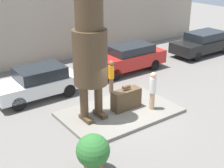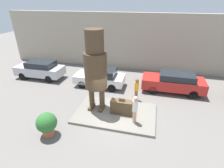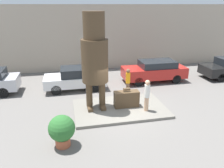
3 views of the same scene
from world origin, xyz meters
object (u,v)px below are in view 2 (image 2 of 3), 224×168
(giant_suitcase, at_px, (121,107))
(parked_car_red, at_px, (174,82))
(tourist, at_px, (135,108))
(parked_car_white, at_px, (100,77))
(planter_pot, at_px, (47,123))
(statue_figure, at_px, (95,66))
(worker_hivis, at_px, (137,89))
(parked_car_silver, at_px, (40,69))

(giant_suitcase, height_order, parked_car_red, parked_car_red)
(tourist, bearing_deg, parked_car_white, 128.25)
(tourist, bearing_deg, planter_pot, -155.06)
(statue_figure, height_order, worker_hivis, statue_figure)
(tourist, relative_size, planter_pot, 1.26)
(planter_pot, distance_m, worker_hivis, 6.42)
(giant_suitcase, distance_m, planter_pot, 4.47)
(statue_figure, relative_size, giant_suitcase, 3.74)
(parked_car_red, relative_size, worker_hivis, 2.78)
(giant_suitcase, relative_size, parked_car_red, 0.29)
(giant_suitcase, relative_size, planter_pot, 0.99)
(tourist, distance_m, worker_hivis, 2.82)
(parked_car_silver, bearing_deg, giant_suitcase, 154.91)
(parked_car_silver, height_order, parked_car_white, parked_car_silver)
(parked_car_white, height_order, worker_hivis, worker_hivis)
(giant_suitcase, height_order, tourist, tourist)
(parked_car_white, xyz_separation_m, worker_hivis, (3.24, -1.61, 0.12))
(parked_car_silver, height_order, worker_hivis, worker_hivis)
(statue_figure, bearing_deg, parked_car_white, 104.01)
(parked_car_white, bearing_deg, worker_hivis, 153.61)
(planter_pot, bearing_deg, parked_car_red, 45.05)
(statue_figure, xyz_separation_m, tourist, (2.61, -0.92, -2.04))
(parked_car_white, xyz_separation_m, parked_car_red, (5.93, 0.42, 0.04))
(giant_suitcase, xyz_separation_m, planter_pot, (-3.51, -2.77, 0.17))
(parked_car_white, bearing_deg, statue_figure, 104.01)
(parked_car_silver, bearing_deg, statue_figure, 151.03)
(parked_car_white, relative_size, worker_hivis, 2.43)
(giant_suitcase, distance_m, worker_hivis, 2.23)
(tourist, bearing_deg, giant_suitcase, 142.34)
(parked_car_silver, xyz_separation_m, parked_car_white, (5.92, -0.27, -0.05))
(statue_figure, xyz_separation_m, parked_car_red, (5.06, 3.91, -2.29))
(worker_hivis, bearing_deg, giant_suitcase, -107.96)
(parked_car_red, height_order, worker_hivis, worker_hivis)
(worker_hivis, bearing_deg, planter_pot, -130.76)
(worker_hivis, bearing_deg, statue_figure, -141.50)
(giant_suitcase, xyz_separation_m, parked_car_red, (3.37, 4.12, 0.25))
(tourist, xyz_separation_m, planter_pot, (-4.43, -2.06, -0.33))
(planter_pot, bearing_deg, tourist, 24.94)
(statue_figure, relative_size, parked_car_silver, 1.17)
(parked_car_silver, distance_m, parked_car_red, 11.85)
(planter_pot, bearing_deg, parked_car_silver, 126.42)
(statue_figure, height_order, tourist, statue_figure)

